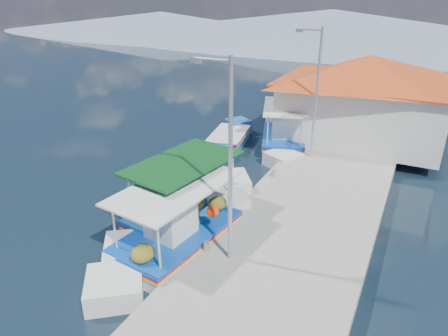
% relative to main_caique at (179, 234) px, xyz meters
% --- Properties ---
extents(ground, '(160.00, 160.00, 0.00)m').
position_rel_main_caique_xyz_m(ground, '(-2.54, -2.38, -0.50)').
color(ground, black).
rests_on(ground, ground).
extents(quay, '(5.00, 44.00, 0.50)m').
position_rel_main_caique_xyz_m(quay, '(3.36, 3.62, -0.25)').
color(quay, gray).
rests_on(quay, ground).
extents(bollards, '(0.20, 17.20, 0.30)m').
position_rel_main_caique_xyz_m(bollards, '(1.26, 2.87, 0.15)').
color(bollards, '#A5A8AD').
rests_on(bollards, quay).
extents(main_caique, '(2.88, 7.80, 2.59)m').
position_rel_main_caique_xyz_m(main_caique, '(0.00, 0.00, 0.00)').
color(main_caique, silver).
rests_on(main_caique, ground).
extents(caique_green_canopy, '(3.04, 7.53, 2.85)m').
position_rel_main_caique_xyz_m(caique_green_canopy, '(-0.54, 1.35, -0.07)').
color(caique_green_canopy, silver).
rests_on(caique_green_canopy, ground).
extents(caique_blue_hull, '(2.47, 5.79, 1.05)m').
position_rel_main_caique_xyz_m(caique_blue_hull, '(-2.78, 9.58, -0.21)').
color(caique_blue_hull, '#195696').
rests_on(caique_blue_hull, ground).
extents(caique_far, '(3.68, 6.87, 2.55)m').
position_rel_main_caique_xyz_m(caique_far, '(0.01, 10.56, -0.03)').
color(caique_far, silver).
rests_on(caique_far, ground).
extents(harbor_building, '(10.49, 10.49, 4.40)m').
position_rel_main_caique_xyz_m(harbor_building, '(3.65, 12.62, 2.28)').
color(harbor_building, silver).
rests_on(harbor_building, quay).
extents(lamp_post_near, '(1.21, 0.14, 6.00)m').
position_rel_main_caique_xyz_m(lamp_post_near, '(1.96, -0.38, 3.35)').
color(lamp_post_near, '#A5A8AD').
rests_on(lamp_post_near, quay).
extents(lamp_post_far, '(1.21, 0.14, 6.00)m').
position_rel_main_caique_xyz_m(lamp_post_far, '(1.96, 8.62, 3.35)').
color(lamp_post_far, '#A5A8AD').
rests_on(lamp_post_far, quay).
extents(mountain_ridge, '(171.40, 96.00, 5.50)m').
position_rel_main_caique_xyz_m(mountain_ridge, '(4.00, 53.62, 1.54)').
color(mountain_ridge, slate).
rests_on(mountain_ridge, ground).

